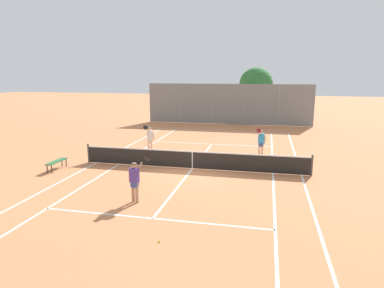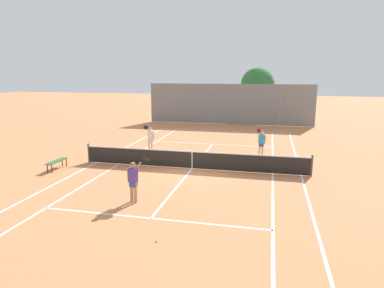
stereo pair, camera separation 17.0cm
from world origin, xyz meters
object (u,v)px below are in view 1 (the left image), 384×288
object	(u,v)px
loose_tennis_ball_3	(147,168)
player_near_side	(135,179)
tennis_net	(192,159)
courtside_bench	(57,162)
player_far_right	(261,141)
tree_behind_left	(255,85)
player_far_left	(150,138)
loose_tennis_ball_0	(210,142)
loose_tennis_ball_4	(279,152)
loose_tennis_ball_1	(266,138)
loose_tennis_ball_2	(160,241)

from	to	relation	value
loose_tennis_ball_3	player_near_side	bearing A→B (deg)	-75.46
tennis_net	courtside_bench	xyz separation A→B (m)	(-6.84, -1.67, -0.10)
player_far_right	tree_behind_left	world-z (taller)	tree_behind_left
player_far_left	loose_tennis_ball_0	distance (m)	4.99
tennis_net	loose_tennis_ball_4	distance (m)	6.64
player_far_left	loose_tennis_ball_1	world-z (taller)	player_far_left
loose_tennis_ball_0	loose_tennis_ball_3	xyz separation A→B (m)	(-2.14, -7.38, 0.00)
loose_tennis_ball_0	courtside_bench	world-z (taller)	courtside_bench
player_far_left	tree_behind_left	world-z (taller)	tree_behind_left
courtside_bench	loose_tennis_ball_1	bearing A→B (deg)	45.85
loose_tennis_ball_3	tree_behind_left	bearing A→B (deg)	76.46
player_near_side	loose_tennis_ball_4	bearing A→B (deg)	60.13
player_far_right	loose_tennis_ball_0	distance (m)	5.02
loose_tennis_ball_4	tree_behind_left	bearing A→B (deg)	98.75
loose_tennis_ball_3	player_far_left	bearing A→B (deg)	106.53
tennis_net	player_far_right	xyz separation A→B (m)	(3.43, 3.49, 0.42)
loose_tennis_ball_4	courtside_bench	distance (m)	13.11
player_near_side	loose_tennis_ball_2	size ratio (longest dim) A/B	26.88
loose_tennis_ball_3	tree_behind_left	xyz separation A→B (m)	(4.70, 19.50, 3.62)
player_far_left	loose_tennis_ball_0	world-z (taller)	player_far_left
player_far_left	loose_tennis_ball_4	size ratio (longest dim) A/B	26.88
player_near_side	player_far_left	size ratio (longest dim) A/B	1.00
loose_tennis_ball_1	loose_tennis_ball_3	xyz separation A→B (m)	(-6.08, -9.76, 0.00)
loose_tennis_ball_2	player_near_side	bearing A→B (deg)	123.45
tennis_net	player_near_side	distance (m)	5.23
tennis_net	player_near_side	size ratio (longest dim) A/B	6.76
player_near_side	loose_tennis_ball_2	distance (m)	3.56
player_far_right	loose_tennis_ball_0	size ratio (longest dim) A/B	26.88
loose_tennis_ball_1	loose_tennis_ball_2	size ratio (longest dim) A/B	1.00
tennis_net	loose_tennis_ball_3	world-z (taller)	tennis_net
loose_tennis_ball_2	loose_tennis_ball_3	bearing A→B (deg)	112.53
player_near_side	loose_tennis_ball_3	world-z (taller)	player_near_side
player_far_left	tennis_net	bearing A→B (deg)	-42.56
loose_tennis_ball_1	courtside_bench	size ratio (longest dim) A/B	0.04
player_far_left	tree_behind_left	bearing A→B (deg)	69.89
player_far_right	courtside_bench	size ratio (longest dim) A/B	1.18
tennis_net	tree_behind_left	distance (m)	19.37
tennis_net	loose_tennis_ball_0	xyz separation A→B (m)	(-0.20, 6.84, -0.48)
loose_tennis_ball_3	loose_tennis_ball_2	bearing A→B (deg)	-67.47
tennis_net	loose_tennis_ball_3	distance (m)	2.44
loose_tennis_ball_0	courtside_bench	distance (m)	10.81
tennis_net	loose_tennis_ball_3	bearing A→B (deg)	-167.15
loose_tennis_ball_2	tennis_net	bearing A→B (deg)	95.31
loose_tennis_ball_1	courtside_bench	world-z (taller)	courtside_bench
player_far_right	loose_tennis_ball_0	bearing A→B (deg)	137.29
player_near_side	courtside_bench	xyz separation A→B (m)	(-5.68, 3.40, -0.52)
loose_tennis_ball_0	loose_tennis_ball_4	distance (m)	5.14
loose_tennis_ball_4	loose_tennis_ball_0	bearing A→B (deg)	156.97
loose_tennis_ball_3	loose_tennis_ball_1	bearing A→B (deg)	58.08
loose_tennis_ball_0	player_near_side	bearing A→B (deg)	-94.61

